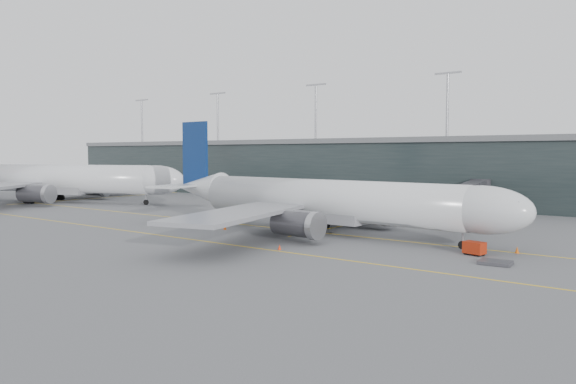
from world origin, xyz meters
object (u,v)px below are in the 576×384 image
Objects in this scene: second_aircraft at (57,179)px; gse_cart at (474,248)px; main_aircraft at (323,200)px; jet_bridge at (475,193)px.

second_aircraft is 26.22× the size of gse_cart.
second_aircraft reaches higher than main_aircraft.
main_aircraft reaches higher than jet_bridge.
main_aircraft is 79.44m from second_aircraft.
second_aircraft is at bearing -172.36° from gse_cart.
gse_cart is at bearing -25.24° from second_aircraft.
main_aircraft is 24.25m from gse_cart.
gse_cart is at bearing -7.31° from main_aircraft.
jet_bridge is at bearing 68.05° from main_aircraft.
jet_bridge is 94.69m from second_aircraft.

